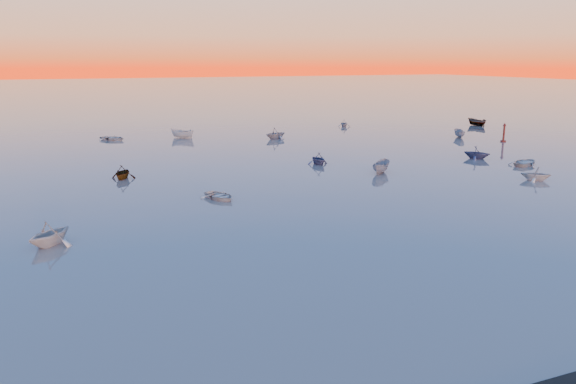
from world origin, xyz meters
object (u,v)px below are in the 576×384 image
boat_near_center (381,173)px  boat_near_right (318,164)px  boat_near_left (220,199)px  channel_marker (504,134)px

boat_near_center → boat_near_right: (-4.44, 8.01, 0.00)m
boat_near_left → boat_near_center: 21.93m
boat_near_left → boat_near_center: boat_near_center is taller
boat_near_left → boat_near_center: bearing=-6.7°
boat_near_center → boat_near_right: boat_near_center is taller
boat_near_left → boat_near_right: boat_near_right is taller
boat_near_left → channel_marker: bearing=0.1°
boat_near_left → channel_marker: 57.39m
boat_near_left → boat_near_right: bearing=17.7°
boat_near_left → boat_near_right: 21.35m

